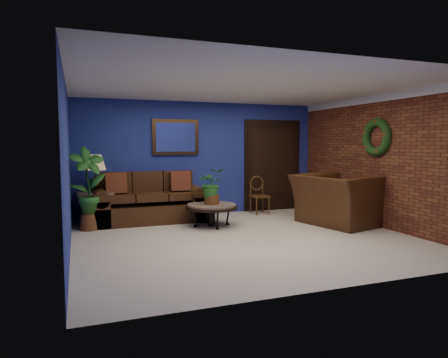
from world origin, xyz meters
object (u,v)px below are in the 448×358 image
object	(u,v)px
coffee_table	(212,207)
armchair	(338,200)
side_chair	(259,192)
table_lamp	(95,169)
sofa	(149,205)
end_table	(96,200)

from	to	relation	value
coffee_table	armchair	world-z (taller)	armchair
coffee_table	side_chair	distance (m)	1.75
table_lamp	side_chair	world-z (taller)	table_lamp
sofa	side_chair	distance (m)	2.50
sofa	armchair	xyz separation A→B (m)	(3.42, -1.64, 0.16)
armchair	sofa	bearing A→B (deg)	51.33
sofa	end_table	world-z (taller)	sofa
coffee_table	side_chair	world-z (taller)	side_chair
coffee_table	table_lamp	bearing A→B (deg)	156.27
table_lamp	side_chair	distance (m)	3.58
coffee_table	side_chair	bearing A→B (deg)	33.91
coffee_table	table_lamp	world-z (taller)	table_lamp
side_chair	armchair	xyz separation A→B (m)	(0.93, -1.67, 0.01)
end_table	side_chair	xyz separation A→B (m)	(3.52, 0.06, -0.01)
side_chair	armchair	world-z (taller)	armchair
coffee_table	armchair	distance (m)	2.48
sofa	armchair	size ratio (longest dim) A/B	1.48
sofa	end_table	distance (m)	1.05
side_chair	armchair	bearing A→B (deg)	-62.17
sofa	end_table	size ratio (longest dim) A/B	3.18
end_table	armchair	world-z (taller)	armchair
table_lamp	coffee_table	bearing A→B (deg)	-23.73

